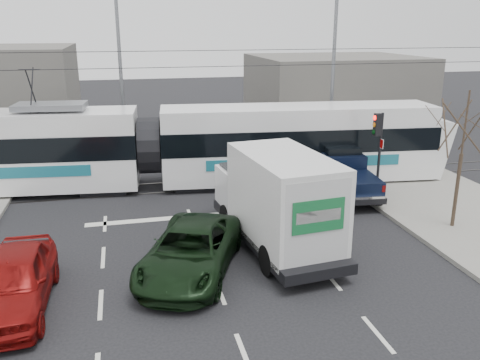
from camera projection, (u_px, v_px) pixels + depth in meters
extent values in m
plane|color=black|center=(276.00, 284.00, 14.93)|extent=(120.00, 120.00, 0.00)
cube|color=#33302D|center=(215.00, 184.00, 24.23)|extent=(60.00, 1.60, 0.03)
cube|color=#625F59|center=(334.00, 89.00, 39.13)|extent=(12.00, 10.00, 5.00)
cylinder|color=#47382B|center=(457.00, 190.00, 18.46)|extent=(0.14, 0.14, 2.75)
cylinder|color=#47382B|center=(466.00, 122.00, 17.72)|extent=(0.07, 0.07, 2.25)
cylinder|color=black|center=(379.00, 154.00, 21.84)|extent=(0.12, 0.12, 3.60)
cube|color=black|center=(378.00, 125.00, 21.41)|extent=(0.28, 0.28, 0.95)
cylinder|color=#FF0C07|center=(375.00, 118.00, 21.29)|extent=(0.06, 0.20, 0.20)
cylinder|color=orange|center=(374.00, 125.00, 21.38)|extent=(0.06, 0.20, 0.20)
cylinder|color=#05330C|center=(374.00, 132.00, 21.47)|extent=(0.06, 0.20, 0.20)
cube|color=white|center=(382.00, 144.00, 21.55)|extent=(0.02, 0.30, 0.40)
cylinder|color=slate|center=(333.00, 77.00, 28.26)|extent=(0.20, 0.20, 9.00)
cylinder|color=slate|center=(121.00, 78.00, 27.62)|extent=(0.20, 0.20, 9.00)
cylinder|color=black|center=(213.00, 67.00, 22.61)|extent=(60.00, 0.03, 0.03)
cylinder|color=black|center=(212.00, 50.00, 22.40)|extent=(60.00, 0.03, 0.03)
cube|color=white|center=(297.00, 161.00, 24.34)|extent=(13.00, 3.93, 1.55)
cube|color=black|center=(298.00, 137.00, 23.99)|extent=(13.06, 3.96, 1.06)
cube|color=white|center=(299.00, 117.00, 23.71)|extent=(12.98, 3.82, 0.99)
cube|color=#176577|center=(305.00, 163.00, 22.98)|extent=(8.91, 0.90, 0.49)
cylinder|color=black|center=(150.00, 145.00, 23.18)|extent=(1.24, 2.66, 2.57)
cube|color=slate|center=(50.00, 106.00, 22.10)|extent=(3.12, 1.89, 0.25)
cube|color=black|center=(106.00, 185.00, 23.46)|extent=(2.20, 2.46, 0.36)
cube|color=black|center=(196.00, 182.00, 23.98)|extent=(2.20, 2.46, 0.36)
cube|color=black|center=(366.00, 175.00, 25.03)|extent=(2.20, 2.46, 0.36)
cube|color=black|center=(298.00, 224.00, 17.91)|extent=(3.55, 6.12, 0.25)
cube|color=#B3B6B8|center=(297.00, 196.00, 18.70)|extent=(2.56, 2.89, 1.15)
cube|color=black|center=(297.00, 180.00, 18.62)|extent=(2.12, 2.15, 0.55)
cube|color=#B3B6B8|center=(295.00, 190.00, 20.10)|extent=(2.11, 1.53, 0.55)
cube|color=#B3B6B8|center=(300.00, 228.00, 16.58)|extent=(2.61, 3.05, 0.65)
cube|color=silver|center=(303.00, 255.00, 15.22)|extent=(1.81, 0.69, 0.18)
cube|color=#FF0C07|center=(274.00, 242.00, 15.27)|extent=(0.16, 0.12, 0.28)
cube|color=#FF0C07|center=(333.00, 243.00, 15.18)|extent=(0.16, 0.12, 0.28)
cylinder|color=black|center=(272.00, 209.00, 19.78)|extent=(0.49, 0.85, 0.80)
cylinder|color=black|center=(319.00, 210.00, 19.68)|extent=(0.49, 0.85, 0.80)
cylinder|color=black|center=(272.00, 250.00, 16.24)|extent=(0.49, 0.85, 0.80)
cylinder|color=black|center=(330.00, 251.00, 16.14)|extent=(0.49, 0.85, 0.80)
cube|color=black|center=(275.00, 231.00, 17.35)|extent=(3.06, 6.98, 0.34)
cube|color=white|center=(249.00, 187.00, 19.42)|extent=(2.37, 1.86, 1.55)
cube|color=black|center=(247.00, 171.00, 19.38)|extent=(2.01, 1.29, 0.58)
cube|color=silver|center=(284.00, 198.00, 16.33)|extent=(2.82, 4.83, 2.85)
cube|color=silver|center=(318.00, 223.00, 14.27)|extent=(2.03, 0.28, 2.51)
cube|color=#166131|center=(319.00, 216.00, 14.16)|extent=(1.61, 0.20, 0.97)
cube|color=black|center=(319.00, 275.00, 14.52)|extent=(2.10, 0.47, 0.17)
cylinder|color=black|center=(227.00, 216.00, 19.00)|extent=(0.39, 0.90, 0.87)
cylinder|color=black|center=(277.00, 210.00, 19.66)|extent=(0.39, 0.90, 0.87)
cylinder|color=black|center=(269.00, 260.00, 15.34)|extent=(0.40, 0.99, 0.97)
cylinder|color=black|center=(328.00, 251.00, 15.99)|extent=(0.40, 0.99, 0.97)
cube|color=black|center=(346.00, 184.00, 22.45)|extent=(2.29, 5.02, 0.24)
cube|color=black|center=(340.00, 164.00, 23.08)|extent=(1.96, 2.21, 1.12)
cube|color=black|center=(340.00, 151.00, 23.00)|extent=(1.67, 1.61, 0.53)
cube|color=black|center=(332.00, 162.00, 24.25)|extent=(1.79, 1.05, 0.53)
cube|color=black|center=(354.00, 183.00, 21.32)|extent=(1.98, 2.36, 0.63)
cube|color=silver|center=(365.00, 199.00, 20.20)|extent=(1.66, 0.34, 0.17)
cube|color=#590505|center=(345.00, 190.00, 20.09)|extent=(0.14, 0.09, 0.27)
cube|color=#590505|center=(384.00, 189.00, 20.28)|extent=(0.14, 0.09, 0.27)
cylinder|color=black|center=(318.00, 178.00, 23.86)|extent=(0.35, 0.80, 0.78)
cylinder|color=black|center=(352.00, 177.00, 24.06)|extent=(0.35, 0.80, 0.78)
cylinder|color=black|center=(338.00, 200.00, 20.92)|extent=(0.35, 0.80, 0.78)
cylinder|color=black|center=(377.00, 198.00, 21.12)|extent=(0.35, 0.80, 0.78)
imported|color=black|center=(191.00, 251.00, 15.40)|extent=(4.27, 5.81, 1.47)
imported|color=maroon|center=(13.00, 281.00, 13.44)|extent=(2.00, 4.76, 1.61)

